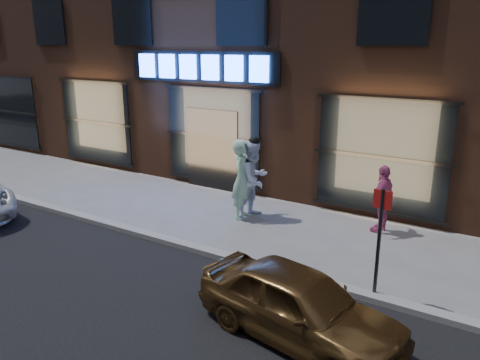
{
  "coord_description": "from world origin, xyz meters",
  "views": [
    {
      "loc": [
        7.93,
        -7.26,
        4.25
      ],
      "look_at": [
        2.41,
        1.6,
        1.2
      ],
      "focal_mm": 35.0,
      "sensor_mm": 36.0,
      "label": 1
    }
  ],
  "objects_px": {
    "passerby": "(383,199)",
    "sign_post": "(379,234)",
    "gold_sedan": "(299,305)",
    "man_cap": "(254,179)",
    "man_bowtie": "(242,180)"
  },
  "relations": [
    {
      "from": "man_bowtie",
      "to": "man_cap",
      "type": "distance_m",
      "value": 0.31
    },
    {
      "from": "gold_sedan",
      "to": "sign_post",
      "type": "distance_m",
      "value": 1.96
    },
    {
      "from": "passerby",
      "to": "gold_sedan",
      "type": "height_order",
      "value": "passerby"
    },
    {
      "from": "passerby",
      "to": "gold_sedan",
      "type": "xyz_separation_m",
      "value": [
        0.13,
        -4.82,
        -0.25
      ]
    },
    {
      "from": "man_cap",
      "to": "gold_sedan",
      "type": "distance_m",
      "value": 5.2
    },
    {
      "from": "passerby",
      "to": "sign_post",
      "type": "height_order",
      "value": "sign_post"
    },
    {
      "from": "man_bowtie",
      "to": "man_cap",
      "type": "relative_size",
      "value": 1.02
    },
    {
      "from": "man_cap",
      "to": "man_bowtie",
      "type": "bearing_deg",
      "value": 147.48
    },
    {
      "from": "sign_post",
      "to": "man_cap",
      "type": "bearing_deg",
      "value": 156.96
    },
    {
      "from": "man_cap",
      "to": "passerby",
      "type": "relative_size",
      "value": 1.23
    },
    {
      "from": "man_bowtie",
      "to": "gold_sedan",
      "type": "height_order",
      "value": "man_bowtie"
    },
    {
      "from": "passerby",
      "to": "sign_post",
      "type": "distance_m",
      "value": 3.21
    },
    {
      "from": "man_bowtie",
      "to": "gold_sedan",
      "type": "xyz_separation_m",
      "value": [
        3.37,
        -3.86,
        -0.45
      ]
    },
    {
      "from": "man_cap",
      "to": "sign_post",
      "type": "distance_m",
      "value": 4.49
    },
    {
      "from": "man_cap",
      "to": "passerby",
      "type": "height_order",
      "value": "man_cap"
    }
  ]
}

